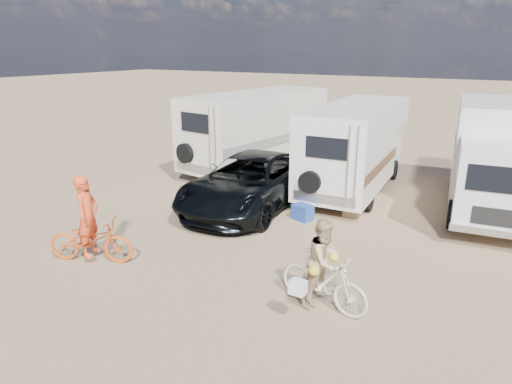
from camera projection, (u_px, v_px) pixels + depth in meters
The scene contains 11 objects.
ground at pixel (262, 268), 10.09m from camera, with size 140.00×140.00×0.00m, color #A28361.
rv_main at pixel (356, 148), 15.19m from camera, with size 2.17×6.47×2.93m, color white, non-canonical shape.
rv_left at pixel (256, 131), 17.92m from camera, with size 2.35×6.77×3.05m, color white, non-canonical shape.
box_truck at pixel (496, 160), 13.04m from camera, with size 2.27×6.28×3.20m, color silver, non-canonical shape.
dark_suv at pixel (250, 182), 13.76m from camera, with size 2.65×5.76×1.60m, color black.
bike_man at pixel (91, 240), 10.25m from camera, with size 0.69×1.99×1.05m, color #C24B14.
bike_woman at pixel (323, 281), 8.39m from camera, with size 0.53×1.87×1.12m, color beige.
rider_man at pixel (89, 223), 10.13m from camera, with size 0.68×0.45×1.87m, color #E44721.
rider_woman at pixel (324, 269), 8.32m from camera, with size 0.78×0.61×1.61m, color tan.
cooler at pixel (303, 212), 12.85m from camera, with size 0.55×0.40×0.44m, color #214094.
crate at pixel (353, 210), 13.11m from camera, with size 0.48×0.48×0.38m, color olive.
Camera 1 is at (4.47, -7.91, 4.73)m, focal length 31.44 mm.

